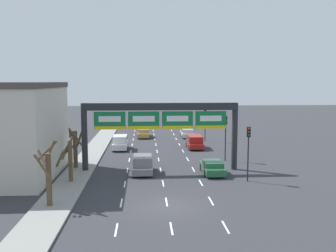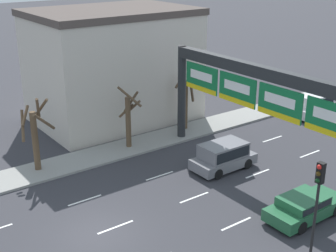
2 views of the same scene
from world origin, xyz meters
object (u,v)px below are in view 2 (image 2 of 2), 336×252
(traffic_light_far_end, at_px, (318,194))
(car_green, at_px, (305,206))
(sign_gantry, at_px, (261,94))
(tree_bare_third, at_px, (185,101))
(suv_white, at_px, (314,105))
(tree_bare_second, at_px, (35,133))
(suv_grey, at_px, (223,155))
(tree_bare_closest, at_px, (129,117))

(traffic_light_far_end, bearing_deg, car_green, 131.65)
(sign_gantry, relative_size, traffic_light_far_end, 3.16)
(traffic_light_far_end, bearing_deg, tree_bare_third, 160.21)
(suv_white, distance_m, tree_bare_second, 22.44)
(sign_gantry, bearing_deg, tree_bare_third, 171.74)
(suv_white, height_order, traffic_light_far_end, traffic_light_far_end)
(tree_bare_third, bearing_deg, suv_white, 69.90)
(suv_grey, relative_size, tree_bare_third, 1.03)
(tree_bare_second, bearing_deg, tree_bare_closest, 87.91)
(sign_gantry, height_order, tree_bare_second, sign_gantry)
(sign_gantry, xyz_separation_m, suv_grey, (-1.78, -1.03, -4.15))
(suv_white, xyz_separation_m, tree_bare_closest, (-3.29, -15.67, 1.26))
(sign_gantry, height_order, suv_grey, sign_gantry)
(suv_white, xyz_separation_m, tree_bare_second, (-3.52, -22.11, 1.50))
(traffic_light_far_end, height_order, tree_bare_third, traffic_light_far_end)
(tree_bare_second, xyz_separation_m, tree_bare_third, (-0.31, 11.66, -0.19))
(sign_gantry, xyz_separation_m, suv_white, (-4.72, 11.70, -4.08))
(suv_grey, relative_size, tree_bare_closest, 0.91)
(suv_grey, distance_m, car_green, 6.70)
(tree_bare_closest, bearing_deg, tree_bare_third, 95.91)
(suv_grey, relative_size, traffic_light_far_end, 0.84)
(car_green, relative_size, tree_bare_third, 1.13)
(traffic_light_far_end, xyz_separation_m, tree_bare_third, (-16.06, 5.78, -1.14))
(sign_gantry, relative_size, tree_bare_second, 3.32)
(suv_grey, xyz_separation_m, tree_bare_second, (-6.46, -9.38, 1.57))
(tree_bare_closest, bearing_deg, tree_bare_second, -92.09)
(suv_grey, distance_m, tree_bare_second, 11.50)
(car_green, xyz_separation_m, tree_bare_third, (-13.44, 2.84, 1.64))
(suv_white, height_order, tree_bare_second, tree_bare_second)
(tree_bare_closest, height_order, tree_bare_third, tree_bare_closest)
(suv_grey, distance_m, tree_bare_third, 7.27)
(tree_bare_second, height_order, tree_bare_third, tree_bare_second)
(suv_grey, relative_size, suv_white, 1.01)
(sign_gantry, bearing_deg, traffic_light_far_end, -31.14)
(suv_grey, relative_size, car_green, 0.90)
(sign_gantry, relative_size, tree_bare_third, 3.85)
(sign_gantry, relative_size, suv_white, 3.77)
(tree_bare_closest, relative_size, tree_bare_third, 1.13)
(car_green, bearing_deg, suv_white, 125.88)
(suv_grey, xyz_separation_m, tree_bare_closest, (-6.23, -2.95, 1.33))
(suv_grey, bearing_deg, tree_bare_third, 161.45)
(car_green, distance_m, traffic_light_far_end, 4.81)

